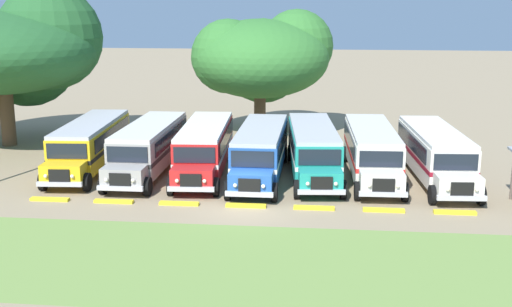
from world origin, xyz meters
name	(u,v)px	position (x,y,z in m)	size (l,w,h in m)	color
ground_plane	(246,207)	(0.00, 0.00, 0.00)	(220.00, 220.00, 0.00)	#937F60
foreground_grass_strip	(224,262)	(0.00, -6.93, 0.00)	(80.00, 8.49, 0.01)	olive
parked_bus_slot_0	(90,143)	(-10.29, 6.73, 1.58)	(3.27, 10.93, 2.82)	yellow
parked_bus_slot_1	(149,146)	(-6.54, 6.32, 1.58)	(2.70, 10.84, 2.82)	#9E9993
parked_bus_slot_2	(205,146)	(-3.23, 6.55, 1.58)	(3.20, 10.91, 2.82)	red
parked_bus_slot_3	(261,149)	(0.15, 5.98, 1.58)	(2.69, 10.84, 2.82)	#23519E
parked_bus_slot_4	(313,148)	(3.16, 6.71, 1.58)	(3.56, 10.97, 2.82)	teal
parked_bus_slot_5	(372,149)	(6.54, 6.67, 1.58)	(3.01, 10.88, 2.82)	silver
parked_bus_slot_6	(435,152)	(10.08, 6.39, 1.58)	(3.30, 10.93, 2.82)	silver
curb_wheelstop_0	(50,199)	(-10.08, 0.05, 0.07)	(2.00, 0.36, 0.15)	yellow
curb_wheelstop_1	(114,201)	(-6.72, 0.05, 0.07)	(2.00, 0.36, 0.15)	yellow
curb_wheelstop_2	(179,203)	(-3.36, 0.05, 0.07)	(2.00, 0.36, 0.15)	yellow
curb_wheelstop_3	(246,206)	(0.00, 0.05, 0.07)	(2.00, 0.36, 0.15)	yellow
curb_wheelstop_4	(314,208)	(3.36, 0.05, 0.07)	(2.00, 0.36, 0.15)	yellow
curb_wheelstop_5	(384,210)	(6.72, 0.05, 0.07)	(2.00, 0.36, 0.15)	yellow
curb_wheelstop_6	(455,212)	(10.08, 0.05, 0.07)	(2.00, 0.36, 0.15)	yellow
broad_shade_tree	(262,57)	(-0.99, 18.31, 5.85)	(10.49, 10.52, 9.40)	brown
secondary_tree	(1,52)	(-18.65, 12.93, 6.52)	(14.18, 14.45, 11.12)	brown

